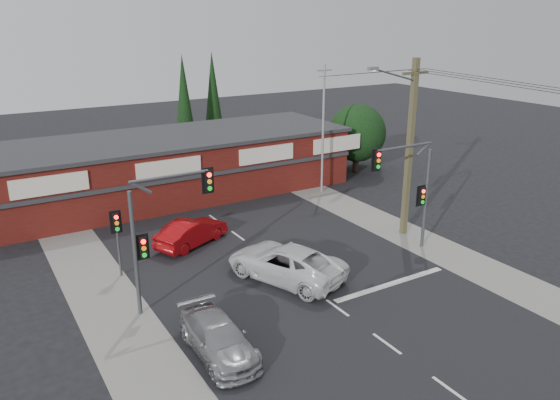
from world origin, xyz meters
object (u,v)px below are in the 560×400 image
utility_pole (408,143)px  red_sedan (192,232)px  white_suv (286,262)px  silver_suv (218,338)px  shop_building (164,166)px

utility_pole → red_sedan: bearing=156.5°
white_suv → silver_suv: size_ratio=1.30×
red_sedan → shop_building: size_ratio=0.16×
white_suv → utility_pole: utility_pole is taller
silver_suv → utility_pole: bearing=21.9°
silver_suv → shop_building: 20.03m
white_suv → shop_building: bearing=-109.9°
white_suv → red_sedan: 6.61m
utility_pole → shop_building: bearing=123.8°
red_sedan → shop_building: bearing=-35.9°
red_sedan → shop_building: 9.44m
utility_pole → white_suv: bearing=-171.2°
red_sedan → shop_building: shop_building is taller
white_suv → silver_suv: (-5.42, -4.01, -0.16)m
shop_building → red_sedan: bearing=-100.8°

